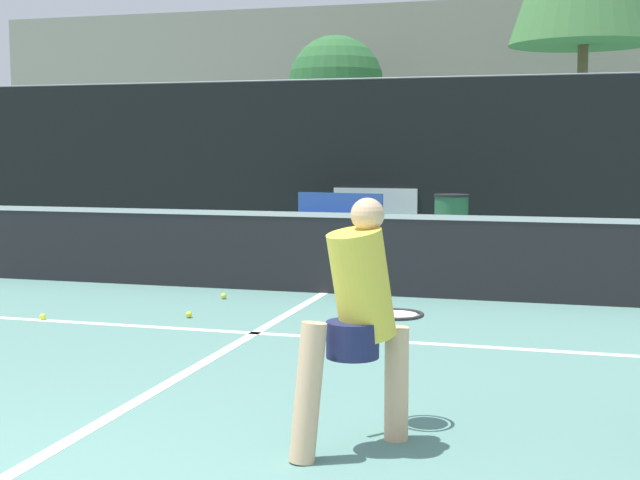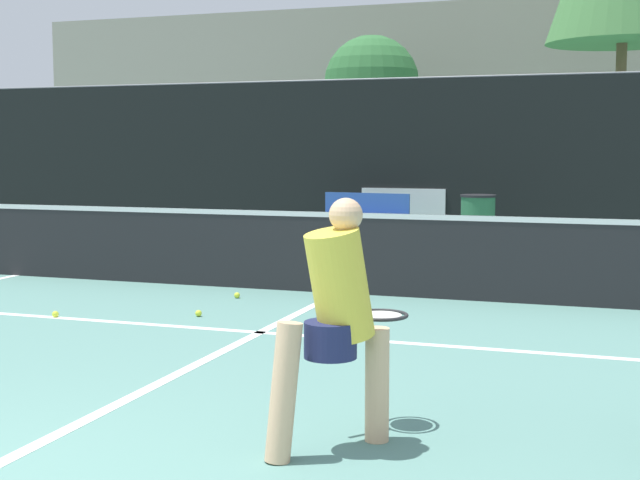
% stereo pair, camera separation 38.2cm
% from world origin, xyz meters
% --- Properties ---
extents(court_service_line, '(8.25, 0.10, 0.01)m').
position_xyz_m(court_service_line, '(0.00, 4.43, 0.00)').
color(court_service_line, white).
rests_on(court_service_line, ground).
extents(court_center_mark, '(0.10, 6.39, 0.01)m').
position_xyz_m(court_center_mark, '(0.00, 3.60, 0.00)').
color(court_center_mark, white).
rests_on(court_center_mark, ground).
extents(net, '(11.09, 0.09, 1.07)m').
position_xyz_m(net, '(0.00, 6.79, 0.51)').
color(net, slate).
rests_on(net, ground).
extents(fence_back, '(24.00, 0.06, 3.04)m').
position_xyz_m(fence_back, '(0.00, 13.86, 1.51)').
color(fence_back, black).
rests_on(fence_back, ground).
extents(player_practicing, '(0.69, 1.15, 1.43)m').
position_xyz_m(player_practicing, '(1.64, 1.64, 0.76)').
color(player_practicing, '#DBAD84').
rests_on(player_practicing, ground).
extents(tennis_ball_scattered_0, '(0.07, 0.07, 0.07)m').
position_xyz_m(tennis_ball_scattered_0, '(-2.23, 4.45, 0.03)').
color(tennis_ball_scattered_0, '#D1E033').
rests_on(tennis_ball_scattered_0, ground).
extents(tennis_ball_scattered_1, '(0.07, 0.07, 0.07)m').
position_xyz_m(tennis_ball_scattered_1, '(-0.98, 6.09, 0.03)').
color(tennis_ball_scattered_1, '#D1E033').
rests_on(tennis_ball_scattered_1, ground).
extents(tennis_ball_scattered_3, '(0.07, 0.07, 0.07)m').
position_xyz_m(tennis_ball_scattered_3, '(-0.89, 4.96, 0.03)').
color(tennis_ball_scattered_3, '#D1E033').
rests_on(tennis_ball_scattered_3, ground).
extents(courtside_bench, '(1.70, 0.54, 0.86)m').
position_xyz_m(courtside_bench, '(-1.41, 12.75, 0.47)').
color(courtside_bench, '#2D519E').
rests_on(courtside_bench, ground).
extents(trash_bin, '(0.62, 0.62, 0.88)m').
position_xyz_m(trash_bin, '(0.73, 12.46, 0.44)').
color(trash_bin, '#28603D').
rests_on(trash_bin, ground).
extents(parked_car, '(1.67, 4.47, 1.52)m').
position_xyz_m(parked_car, '(-0.93, 15.98, 0.64)').
color(parked_car, silver).
rests_on(parked_car, ground).
extents(tree_mid, '(2.91, 2.91, 5.12)m').
position_xyz_m(tree_mid, '(-4.34, 23.59, 3.64)').
color(tree_mid, brown).
rests_on(tree_mid, ground).
extents(building_far, '(36.00, 2.40, 6.51)m').
position_xyz_m(building_far, '(0.00, 27.88, 3.26)').
color(building_far, gray).
rests_on(building_far, ground).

